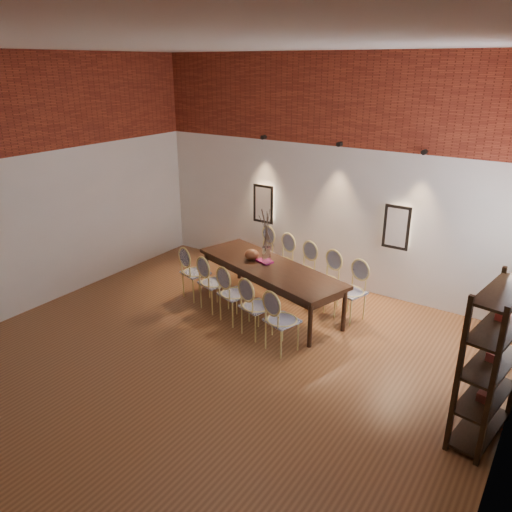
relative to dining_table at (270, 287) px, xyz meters
The scene contains 27 objects.
floor 2.05m from the dining_table, 82.88° to the right, with size 7.00×7.00×0.02m, color brown.
ceiling 4.16m from the dining_table, 82.88° to the right, with size 7.00×7.00×0.02m, color silver.
wall_back 2.26m from the dining_table, 80.84° to the left, with size 7.00×0.10×4.00m, color silver.
wall_left 4.19m from the dining_table, 148.79° to the right, with size 0.10×7.00×4.00m, color silver.
brick_band_back 3.24m from the dining_table, 80.42° to the left, with size 7.00×0.02×1.50m, color maroon.
brick_band_left 4.76m from the dining_table, 148.24° to the right, with size 0.02×7.00×1.50m, color maroon.
niche_left 2.02m from the dining_table, 125.91° to the left, with size 0.36×0.06×0.66m, color #FFEAC6.
niche_right 2.32m from the dining_table, 43.10° to the left, with size 0.36×0.06×0.66m, color #FFEAC6.
spot_fixture_left 2.80m from the dining_table, 126.48° to the left, with size 0.08×0.08×0.10m, color black.
spot_fixture_mid 2.64m from the dining_table, 72.42° to the left, with size 0.08×0.08×0.10m, color black.
spot_fixture_right 3.19m from the dining_table, 37.52° to the left, with size 0.08×0.08×0.10m, color black.
dining_table is the anchor object (origin of this frame).
chair_near_a 1.32m from the dining_table, 163.51° to the right, with size 0.44×0.44×0.94m, color #DECD76, non-canonical shape.
chair_near_b 0.91m from the dining_table, 144.09° to the right, with size 0.44×0.44×0.94m, color #DECD76, non-canonical shape.
chair_near_c 0.73m from the dining_table, 106.80° to the right, with size 0.44×0.44×0.94m, color #DECD76, non-canonical shape.
chair_near_d 0.91m from the dining_table, 69.50° to the right, with size 0.44×0.44×0.94m, color #DECD76, non-canonical shape.
chair_near_e 1.32m from the dining_table, 50.08° to the right, with size 0.44×0.44×0.94m, color #DECD76, non-canonical shape.
chair_far_a 1.32m from the dining_table, 129.92° to the left, with size 0.44×0.44×0.94m, color #DECD76, non-canonical shape.
chair_far_b 0.91m from the dining_table, 110.50° to the left, with size 0.44×0.44×0.94m, color #DECD76, non-canonical shape.
chair_far_c 0.73m from the dining_table, 73.20° to the left, with size 0.44×0.44×0.94m, color #DECD76, non-canonical shape.
chair_far_d 0.91m from the dining_table, 35.91° to the left, with size 0.44×0.44×0.94m, color #DECD76, non-canonical shape.
chair_far_e 1.32m from the dining_table, 16.49° to the left, with size 0.44×0.44×0.94m, color #DECD76, non-canonical shape.
vase 0.53m from the dining_table, 163.20° to the left, with size 0.14×0.14×0.30m, color silver.
dried_branches 0.98m from the dining_table, 163.20° to the left, with size 0.50×0.50×0.70m, color #48382B, non-canonical shape.
bowl 0.61m from the dining_table, behind, with size 0.24×0.24×0.18m, color brown.
book 0.43m from the dining_table, 150.14° to the left, with size 0.26×0.18×0.03m, color maroon.
shelving_rack 3.79m from the dining_table, 20.06° to the right, with size 0.38×1.00×1.80m, color black, non-canonical shape.
Camera 1 is at (3.71, -4.31, 3.81)m, focal length 35.00 mm.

